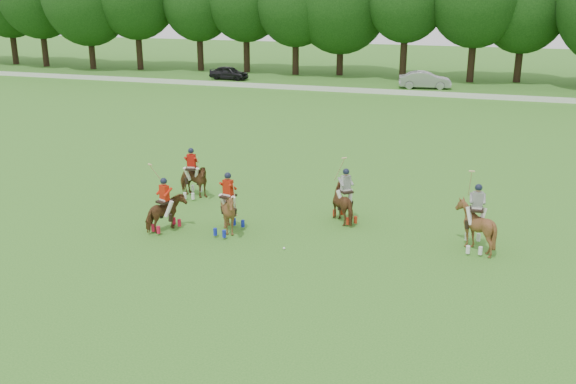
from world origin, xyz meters
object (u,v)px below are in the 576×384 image
(polo_red_b, at_px, (192,180))
(polo_red_c, at_px, (229,211))
(car_left, at_px, (229,73))
(polo_stripe_b, at_px, (475,226))
(polo_stripe_a, at_px, (345,203))
(polo_ball, at_px, (284,248))
(polo_red_a, at_px, (166,212))
(car_mid, at_px, (425,80))

(polo_red_b, bearing_deg, polo_red_c, -47.64)
(car_left, xyz_separation_m, polo_red_b, (13.54, -36.12, 0.11))
(polo_stripe_b, bearing_deg, car_left, 123.83)
(polo_red_c, distance_m, polo_stripe_a, 4.71)
(car_left, relative_size, polo_ball, 44.71)
(polo_red_a, relative_size, polo_red_b, 1.18)
(car_mid, height_order, polo_red_a, polo_red_a)
(car_left, xyz_separation_m, polo_stripe_b, (25.80, -38.50, 0.21))
(polo_stripe_a, height_order, polo_stripe_b, polo_stripe_b)
(polo_red_a, bearing_deg, polo_stripe_b, 8.77)
(car_left, distance_m, polo_red_a, 42.76)
(car_mid, distance_m, polo_red_c, 39.84)
(car_mid, distance_m, polo_red_b, 36.64)
(polo_red_b, height_order, polo_red_c, polo_red_c)
(car_left, relative_size, polo_red_b, 1.79)
(car_mid, bearing_deg, car_left, 80.17)
(polo_red_b, distance_m, polo_stripe_b, 12.49)
(polo_stripe_a, relative_size, polo_ball, 30.43)
(car_left, distance_m, polo_ball, 45.01)
(polo_stripe_a, bearing_deg, car_mid, 91.62)
(polo_red_b, relative_size, polo_red_c, 0.93)
(polo_red_c, relative_size, polo_stripe_a, 0.88)
(polo_red_a, height_order, polo_red_c, polo_red_a)
(polo_ball, bearing_deg, polo_red_b, 142.13)
(car_mid, xyz_separation_m, polo_red_b, (-6.17, -36.12, 0.01))
(polo_stripe_a, xyz_separation_m, polo_stripe_b, (5.05, -1.38, 0.11))
(polo_red_a, bearing_deg, polo_red_c, 12.02)
(car_left, xyz_separation_m, polo_ball, (19.34, -40.63, -0.64))
(car_mid, xyz_separation_m, polo_red_c, (-2.87, -39.74, 0.09))
(polo_stripe_a, bearing_deg, polo_red_b, 172.10)
(car_mid, height_order, polo_stripe_a, polo_stripe_a)
(car_left, height_order, polo_stripe_b, polo_stripe_b)
(car_left, distance_m, car_mid, 19.71)
(car_left, xyz_separation_m, polo_red_a, (14.42, -40.25, 0.07))
(polo_red_a, relative_size, polo_red_c, 1.11)
(polo_red_c, bearing_deg, car_left, 112.96)
(car_left, relative_size, polo_red_a, 1.51)
(polo_stripe_a, bearing_deg, car_left, 119.21)
(polo_red_a, height_order, polo_stripe_b, polo_stripe_b)
(car_mid, distance_m, polo_stripe_a, 37.14)
(car_left, distance_m, polo_red_c, 43.16)
(polo_red_c, relative_size, polo_stripe_b, 0.81)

